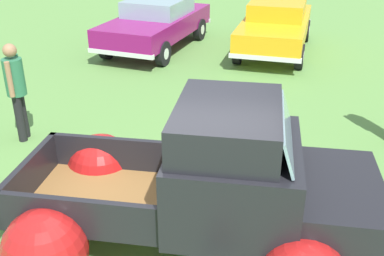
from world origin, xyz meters
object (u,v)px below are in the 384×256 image
at_px(show_car_0, 156,22).
at_px(show_car_1, 276,25).
at_px(spectator_0, 16,86).
at_px(vintage_pickup_truck, 212,194).

height_order(show_car_0, show_car_1, same).
height_order(show_car_1, spectator_0, spectator_0).
bearing_deg(show_car_1, vintage_pickup_truck, 1.53).
relative_size(vintage_pickup_truck, show_car_1, 1.01).
xyz_separation_m(show_car_1, spectator_0, (-4.84, -6.18, 0.24)).
distance_m(show_car_0, show_car_1, 3.46).
xyz_separation_m(show_car_0, spectator_0, (-1.39, -6.10, 0.24)).
relative_size(show_car_0, show_car_1, 1.01).
bearing_deg(vintage_pickup_truck, spectator_0, 147.68).
xyz_separation_m(vintage_pickup_truck, show_car_0, (-2.23, 8.67, 0.03)).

